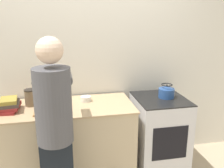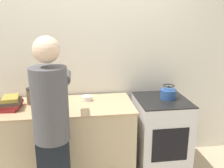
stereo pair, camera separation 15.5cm
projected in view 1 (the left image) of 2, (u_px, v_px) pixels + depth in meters
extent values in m
cube|color=silver|center=(91.00, 61.00, 3.05)|extent=(8.00, 0.05, 2.60)
cube|color=#C6B28E|center=(68.00, 143.00, 2.85)|extent=(1.46, 0.66, 0.87)
cube|color=tan|center=(66.00, 107.00, 2.72)|extent=(1.48, 0.69, 0.02)
cube|color=silver|center=(159.00, 134.00, 3.04)|extent=(0.58, 0.64, 0.89)
cube|color=black|center=(161.00, 99.00, 2.92)|extent=(0.58, 0.64, 0.01)
cube|color=black|center=(170.00, 143.00, 2.73)|extent=(0.41, 0.01, 0.39)
cylinder|color=#4C4C51|center=(53.00, 106.00, 2.10)|extent=(0.31, 0.31, 0.65)
sphere|color=beige|center=(49.00, 50.00, 1.97)|extent=(0.22, 0.22, 0.22)
cylinder|color=#4C4C51|center=(38.00, 79.00, 2.29)|extent=(0.09, 0.30, 0.09)
cylinder|color=#4C4C51|center=(67.00, 77.00, 2.35)|extent=(0.09, 0.30, 0.09)
cube|color=#A87A4C|center=(51.00, 111.00, 2.57)|extent=(0.34, 0.24, 0.02)
cube|color=silver|center=(50.00, 110.00, 2.56)|extent=(0.12, 0.07, 0.01)
cube|color=black|center=(40.00, 111.00, 2.52)|extent=(0.08, 0.05, 0.01)
cylinder|color=#284C8C|center=(166.00, 93.00, 2.93)|extent=(0.18, 0.18, 0.11)
cone|color=#284C8C|center=(167.00, 87.00, 2.91)|extent=(0.15, 0.15, 0.03)
sphere|color=black|center=(167.00, 85.00, 2.90)|extent=(0.02, 0.02, 0.02)
torus|color=black|center=(167.00, 85.00, 2.90)|extent=(0.13, 0.13, 0.01)
cylinder|color=silver|center=(86.00, 99.00, 2.87)|extent=(0.12, 0.12, 0.06)
cylinder|color=#756047|center=(31.00, 98.00, 2.71)|extent=(0.12, 0.12, 0.17)
cylinder|color=#28231E|center=(30.00, 90.00, 2.69)|extent=(0.13, 0.13, 0.01)
cube|color=maroon|center=(9.00, 110.00, 2.58)|extent=(0.19, 0.29, 0.03)
cube|color=maroon|center=(10.00, 106.00, 2.58)|extent=(0.20, 0.27, 0.03)
cube|color=#423833|center=(8.00, 104.00, 2.55)|extent=(0.23, 0.24, 0.04)
cube|color=olive|center=(9.00, 100.00, 2.54)|extent=(0.18, 0.23, 0.04)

